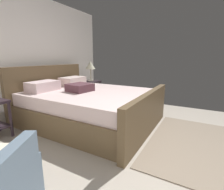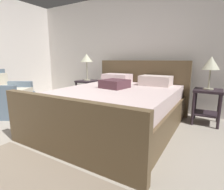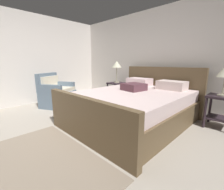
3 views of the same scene
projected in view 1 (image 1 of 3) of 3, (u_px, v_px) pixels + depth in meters
name	position (u px, v px, depth m)	size (l,w,h in m)	color
ground_plane	(167.00, 157.00, 2.11)	(4.92, 5.75, 0.02)	#B2A899
wall_back	(16.00, 57.00, 3.20)	(5.04, 0.12, 2.51)	silver
bed	(88.00, 105.00, 3.21)	(1.97, 2.38, 1.07)	brown
nightstand_right	(91.00, 88.00, 4.70)	(0.44, 0.44, 0.60)	#2B1F27
table_lamp_right	(90.00, 66.00, 4.56)	(0.27, 0.27, 0.55)	#B7B293
area_rug	(197.00, 145.00, 2.38)	(1.90, 1.29, 0.01)	gray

